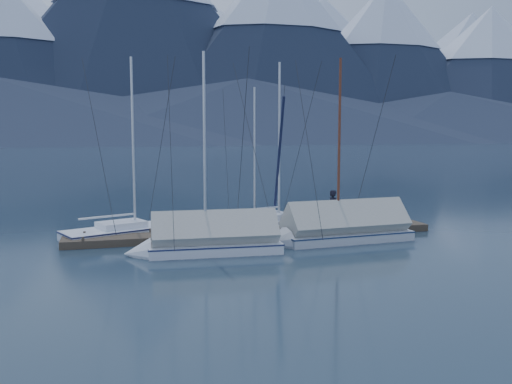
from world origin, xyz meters
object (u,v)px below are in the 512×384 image
at_px(person, 333,208).
at_px(sailboat_open_left, 145,231).
at_px(sailboat_open_right, 286,223).
at_px(sailboat_covered_far, 202,243).
at_px(sailboat_open_mid, 263,226).
at_px(sailboat_covered_near, 335,232).

bearing_deg(person, sailboat_open_left, 62.81).
height_order(sailboat_open_right, person, sailboat_open_right).
bearing_deg(person, sailboat_covered_far, 97.81).
xyz_separation_m(sailboat_open_left, person, (9.20, -2.20, 1.10)).
xyz_separation_m(sailboat_open_mid, sailboat_open_right, (1.48, 0.49, 0.03)).
bearing_deg(sailboat_covered_near, sailboat_open_left, 154.06).
relative_size(sailboat_open_left, person, 5.13).
bearing_deg(sailboat_open_mid, sailboat_open_right, 18.41).
height_order(sailboat_open_mid, sailboat_open_right, sailboat_open_right).
bearing_deg(sailboat_open_right, sailboat_covered_far, -134.79).
xyz_separation_m(sailboat_covered_near, sailboat_covered_far, (-6.37, -0.88, -0.02)).
relative_size(sailboat_covered_far, person, 4.94).
relative_size(sailboat_open_left, sailboat_open_mid, 1.17).
height_order(sailboat_open_left, sailboat_open_right, sailboat_open_right).
height_order(sailboat_open_left, sailboat_open_mid, sailboat_open_left).
relative_size(sailboat_open_right, person, 5.17).
relative_size(sailboat_open_mid, sailboat_open_right, 0.85).
bearing_deg(sailboat_covered_far, person, 21.55).
distance_m(sailboat_open_left, sailboat_open_right, 7.64).
distance_m(sailboat_open_right, sailboat_covered_far, 7.83).
height_order(sailboat_covered_near, person, sailboat_covered_near).
bearing_deg(sailboat_open_mid, sailboat_open_left, -179.47).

